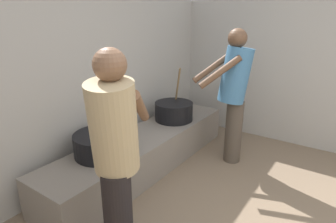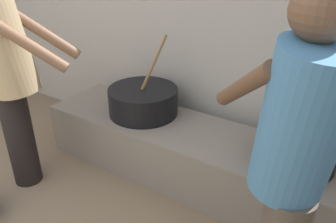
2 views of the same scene
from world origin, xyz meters
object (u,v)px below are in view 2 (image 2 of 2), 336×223
cooking_pot_main (296,146)px  cook_in_blue_shirt (293,162)px  cooking_pot_secondary (143,101)px  cook_in_tan_shirt (10,73)px

cooking_pot_main → cook_in_blue_shirt: size_ratio=0.43×
cooking_pot_main → cook_in_blue_shirt: 0.84m
cooking_pot_secondary → cook_in_blue_shirt: (1.32, -0.77, 0.38)m
cook_in_tan_shirt → cook_in_blue_shirt: bearing=-1.3°
cooking_pot_main → cook_in_blue_shirt: cook_in_blue_shirt is taller
cooking_pot_main → cook_in_tan_shirt: cook_in_tan_shirt is taller
cook_in_blue_shirt → cook_in_tan_shirt: size_ratio=1.03×
cooking_pot_main → cook_in_tan_shirt: (-1.73, -0.70, 0.34)m
cooking_pot_main → cook_in_tan_shirt: size_ratio=0.45×
cooking_pot_main → cook_in_tan_shirt: 1.90m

